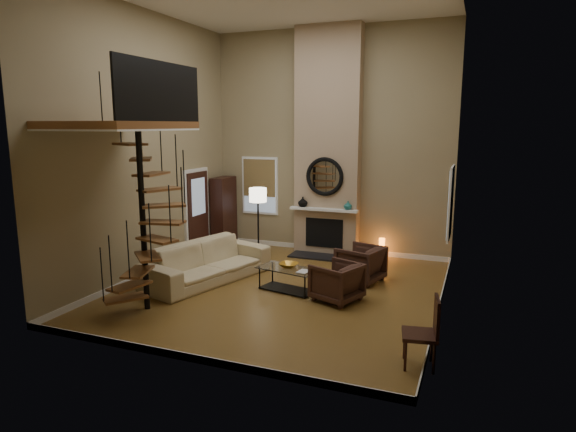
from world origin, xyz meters
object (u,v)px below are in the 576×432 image
at_px(armchair_far, 340,283).
at_px(accent_lamp, 382,248).
at_px(side_chair, 427,329).
at_px(hutch, 224,211).
at_px(floor_lamp, 258,201).
at_px(armchair_near, 364,265).
at_px(coffee_table, 288,276).
at_px(sofa, 207,262).

relative_size(armchair_far, accent_lamp, 1.60).
distance_m(armchair_far, side_chair, 2.65).
xyz_separation_m(hutch, floor_lamp, (1.38, -0.83, 0.46)).
bearing_deg(hutch, floor_lamp, -31.09).
bearing_deg(armchair_near, coffee_table, -31.85).
bearing_deg(sofa, coffee_table, -73.20).
height_order(coffee_table, side_chair, side_chair).
distance_m(coffee_table, side_chair, 3.60).
height_order(hutch, side_chair, hutch).
distance_m(sofa, accent_lamp, 4.29).
distance_m(armchair_near, accent_lamp, 1.92).
bearing_deg(coffee_table, armchair_near, 41.67).
xyz_separation_m(floor_lamp, accent_lamp, (2.77, 1.08, -1.16)).
xyz_separation_m(armchair_far, accent_lamp, (0.15, 3.24, -0.10)).
xyz_separation_m(armchair_near, armchair_far, (-0.14, -1.32, 0.00)).
distance_m(hutch, sofa, 3.04).
distance_m(sofa, coffee_table, 1.79).
height_order(armchair_near, floor_lamp, floor_lamp).
relative_size(armchair_near, armchair_far, 1.07).
xyz_separation_m(armchair_near, accent_lamp, (0.01, 1.91, -0.10)).
xyz_separation_m(accent_lamp, side_chair, (1.58, -5.23, 0.28)).
xyz_separation_m(hutch, armchair_near, (4.15, -1.67, -0.60)).
bearing_deg(floor_lamp, coffee_table, -51.96).
xyz_separation_m(hutch, sofa, (1.11, -2.78, -0.55)).
relative_size(hutch, floor_lamp, 1.03).
bearing_deg(armchair_far, accent_lamp, -161.45).
distance_m(hutch, coffee_table, 4.07).
distance_m(armchair_near, coffee_table, 1.67).
bearing_deg(accent_lamp, floor_lamp, -158.74).
distance_m(coffee_table, accent_lamp, 3.27).
xyz_separation_m(sofa, armchair_near, (3.03, 1.11, -0.04)).
height_order(armchair_near, accent_lamp, armchair_near).
height_order(armchair_far, accent_lamp, armchair_far).
distance_m(armchair_near, armchair_far, 1.33).
bearing_deg(armchair_near, hutch, -95.44).
bearing_deg(floor_lamp, side_chair, -43.67).
relative_size(sofa, floor_lamp, 1.62).
distance_m(armchair_near, floor_lamp, 3.07).
height_order(sofa, accent_lamp, sofa).
bearing_deg(coffee_table, side_chair, -38.01).
xyz_separation_m(sofa, accent_lamp, (3.04, 3.02, -0.15)).
relative_size(hutch, sofa, 0.64).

